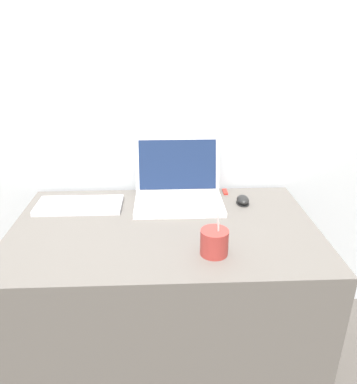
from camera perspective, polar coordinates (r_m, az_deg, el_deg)
The scene contains 7 objects.
wall_back at distance 1.70m, azimuth -2.78°, elevation 17.98°, with size 7.00×0.04×2.50m.
desk at distance 1.66m, azimuth -2.18°, elevation -15.97°, with size 1.19×0.73×0.71m.
laptop at distance 1.65m, azimuth -0.17°, elevation 0.52°, with size 0.38×0.30×0.26m.
drink_cup at distance 1.28m, azimuth 5.28°, elevation -7.55°, with size 0.10×0.10×0.18m.
computer_mouse at distance 1.67m, azimuth 9.62°, elevation -1.26°, with size 0.06×0.08×0.04m.
external_keyboard at distance 1.67m, azimuth -15.00°, elevation -1.98°, with size 0.36×0.17×0.02m.
usb_stick at distance 1.77m, azimuth 6.97°, elevation 0.03°, with size 0.02×0.06×0.01m.
Camera 1 is at (0.00, -0.92, 1.41)m, focal length 35.00 mm.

